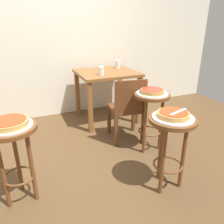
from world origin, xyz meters
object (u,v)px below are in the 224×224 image
Objects in this scene: stool_middle at (14,146)px; pizza_leftside at (152,91)px; serving_plate_middle at (10,126)px; pizza_middle at (9,122)px; stool_leftside at (151,108)px; serving_plate_leftside at (152,93)px; pizza_foreground at (173,114)px; cup_near_edge at (101,71)px; wooden_chair at (127,108)px; cup_far_edge at (118,65)px; stool_foreground at (171,137)px; serving_plate_foreground at (173,117)px; dining_table at (107,80)px; condiment_shaker at (102,68)px; pizza_server_knife at (178,112)px.

pizza_leftside is at bearing 10.86° from stool_middle.
serving_plate_middle is 1.19× the size of pizza_middle.
pizza_middle is 1.54m from stool_leftside.
pizza_foreground is at bearing -107.74° from serving_plate_leftside.
wooden_chair is (0.14, -0.56, -0.37)m from cup_near_edge.
cup_far_edge is at bearing 80.16° from pizza_foreground.
serving_plate_leftside is at bearing 72.26° from pizza_foreground.
cup_far_edge is (0.32, 1.86, 0.31)m from stool_foreground.
cup_near_edge is (-0.09, 1.51, 0.12)m from serving_plate_foreground.
dining_table is (-0.14, 1.06, -0.07)m from serving_plate_leftside.
stool_middle is 2.02× the size of serving_plate_middle.
dining_table is at bearing 87.64° from pizza_foreground.
stool_leftside is 6.17× the size of cup_near_edge.
pizza_foreground is at bearing 90.00° from stool_foreground.
cup_near_edge is (-0.30, 0.86, 0.12)m from serving_plate_leftside.
wooden_chair is (-0.16, 0.29, -0.28)m from pizza_leftside.
serving_plate_leftside is at bearing -81.01° from condiment_shaker.
pizza_foreground is 2.36× the size of cup_near_edge.
wooden_chair reaches higher than stool_foreground.
serving_plate_foreground is 1.63× the size of pizza_server_knife.
serving_plate_middle is at bearing -136.33° from cup_near_edge.
pizza_foreground is (0.00, 0.00, 0.21)m from stool_foreground.
stool_leftside is (0.21, 0.66, -0.19)m from serving_plate_foreground.
cup_near_edge is 0.69m from wooden_chair.
condiment_shaker is at bearing 72.70° from pizza_server_knife.
condiment_shaker is (0.03, 1.79, 0.10)m from serving_plate_foreground.
pizza_foreground is 1.79m from condiment_shaker.
condiment_shaker is (-0.18, 1.14, 0.07)m from pizza_leftside.
stool_leftside is at bearing -70.81° from cup_near_edge.
pizza_middle reaches higher than serving_plate_leftside.
cup_far_edge is 0.59× the size of pizza_server_knife.
stool_middle is 1.46m from wooden_chair.
pizza_leftside reaches higher than stool_middle.
pizza_middle is 1.36× the size of pizza_server_knife.
stool_middle is at bearing -169.14° from pizza_leftside.
dining_table is 0.35m from cup_far_edge.
stool_foreground is at bearing -92.36° from dining_table.
wooden_chair is at bearing 23.52° from serving_plate_middle.
dining_table is (-0.14, 1.06, 0.12)m from stool_leftside.
serving_plate_foreground is at bearing -16.02° from stool_middle.
stool_foreground is 5.55× the size of cup_far_edge.
stool_middle is 0.84× the size of wooden_chair.
pizza_server_knife reaches higher than pizza_middle.
wooden_chair is at bearing 86.98° from serving_plate_foreground.
dining_table is 0.78m from wooden_chair.
dining_table is at bearing 44.68° from stool_middle.
pizza_middle is 2.32× the size of cup_far_edge.
cup_far_edge is at bearing 84.68° from pizza_leftside.
pizza_server_knife is (-0.18, -0.68, 0.24)m from stool_leftside.
wooden_chair is at bearing 23.52° from pizza_middle.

